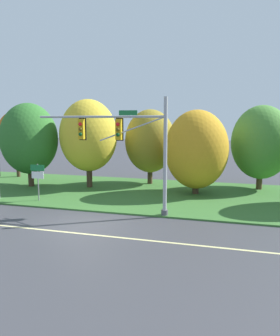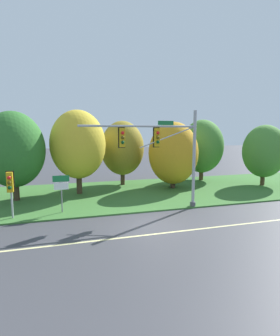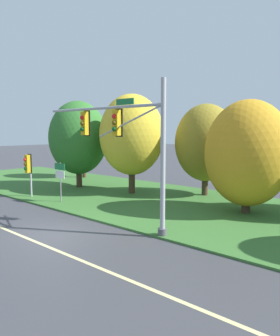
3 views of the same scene
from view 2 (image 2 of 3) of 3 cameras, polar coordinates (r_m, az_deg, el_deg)
ground_plane at (r=15.48m, az=2.88°, el=-12.46°), size 160.00×160.00×0.00m
lane_stripe at (r=14.43m, az=4.49°, el=-14.01°), size 36.00×0.16×0.01m
grass_verge at (r=23.10m, az=-3.85°, el=-5.52°), size 48.00×11.50×0.10m
traffic_signal_mast at (r=17.75m, az=5.28°, el=4.52°), size 8.11×0.49×6.75m
pedestrian_signal_near_kerb at (r=17.65m, az=-26.42°, el=-3.29°), size 0.46×0.55×2.95m
route_sign_post at (r=17.93m, az=-16.77°, el=-3.92°), size 1.05×0.08×2.52m
tree_left_of_mast at (r=22.15m, az=-25.82°, el=3.61°), size 4.63×4.63×6.85m
tree_behind_signpost at (r=22.84m, az=-13.34°, el=4.96°), size 4.64×4.64×7.13m
tree_mid_verge at (r=26.22m, az=-3.85°, el=4.32°), size 4.30×4.30×6.38m
tree_tall_centre at (r=24.81m, az=7.25°, el=3.21°), size 4.66×4.66×6.23m
tree_right_far at (r=29.58m, az=13.35°, el=4.60°), size 4.63×4.63×6.63m
tree_furthest_back at (r=28.68m, az=25.43°, el=3.30°), size 4.14×4.14×5.99m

